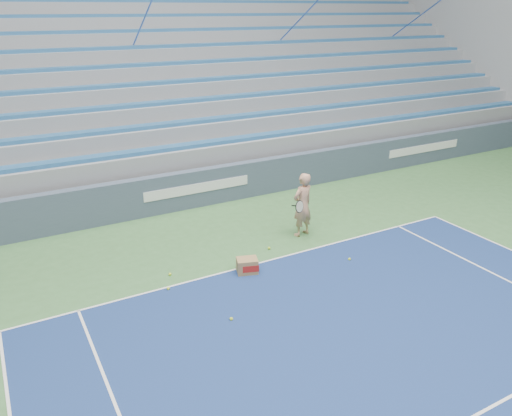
{
  "coord_description": "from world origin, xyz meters",
  "views": [
    {
      "loc": [
        -5.07,
        3.12,
        5.41
      ],
      "look_at": [
        0.06,
        12.38,
        1.15
      ],
      "focal_mm": 35.0,
      "sensor_mm": 36.0,
      "label": 1
    }
  ],
  "objects": [
    {
      "name": "sponsor_barrier",
      "position": [
        0.0,
        15.88,
        0.55
      ],
      "size": [
        30.0,
        0.32,
        1.1
      ],
      "color": "#3F4D61",
      "rests_on": "ground"
    },
    {
      "name": "bleachers",
      "position": [
        0.0,
        21.6,
        2.36
      ],
      "size": [
        31.0,
        9.15,
        7.3
      ],
      "color": "gray",
      "rests_on": "ground"
    },
    {
      "name": "tennis_player",
      "position": [
        1.57,
        12.71,
        0.83
      ],
      "size": [
        0.94,
        0.87,
        1.66
      ],
      "color": "tan",
      "rests_on": "ground"
    },
    {
      "name": "ball_box",
      "position": [
        -0.57,
        11.65,
        0.17
      ],
      "size": [
        0.53,
        0.47,
        0.34
      ],
      "color": "olive",
      "rests_on": "ground"
    },
    {
      "name": "tennis_ball_0",
      "position": [
        -2.34,
        11.79,
        0.03
      ],
      "size": [
        0.07,
        0.07,
        0.07
      ],
      "primitive_type": "sphere",
      "color": "#C5DC2D",
      "rests_on": "ground"
    },
    {
      "name": "tennis_ball_1",
      "position": [
        1.76,
        11.01,
        0.03
      ],
      "size": [
        0.07,
        0.07,
        0.07
      ],
      "primitive_type": "sphere",
      "color": "#C5DC2D",
      "rests_on": "ground"
    },
    {
      "name": "tennis_ball_2",
      "position": [
        -2.1,
        12.34,
        0.03
      ],
      "size": [
        0.07,
        0.07,
        0.07
      ],
      "primitive_type": "sphere",
      "color": "#C5DC2D",
      "rests_on": "ground"
    },
    {
      "name": "tennis_ball_3",
      "position": [
        -1.68,
        10.19,
        0.03
      ],
      "size": [
        0.07,
        0.07,
        0.07
      ],
      "primitive_type": "sphere",
      "color": "#C5DC2D",
      "rests_on": "ground"
    },
    {
      "name": "tennis_ball_4",
      "position": [
        0.43,
        12.39,
        0.03
      ],
      "size": [
        0.07,
        0.07,
        0.07
      ],
      "primitive_type": "sphere",
      "color": "#C5DC2D",
      "rests_on": "ground"
    }
  ]
}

